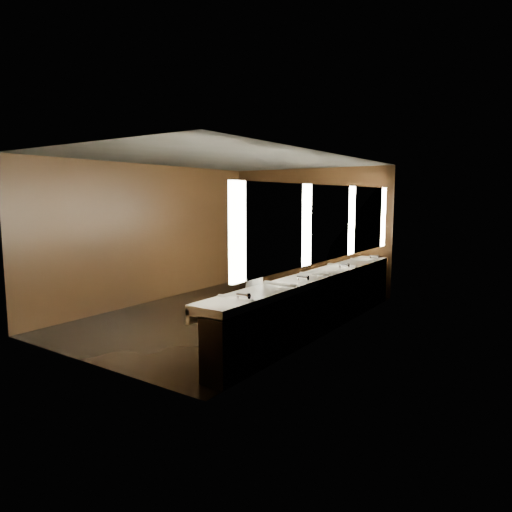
% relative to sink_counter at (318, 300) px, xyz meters
% --- Properties ---
extents(floor, '(6.00, 6.00, 0.00)m').
position_rel_sink_counter_xyz_m(floor, '(-1.79, 0.00, -0.50)').
color(floor, black).
rests_on(floor, ground).
extents(ceiling, '(4.00, 6.00, 0.02)m').
position_rel_sink_counter_xyz_m(ceiling, '(-1.79, 0.00, 2.30)').
color(ceiling, '#2D2D2B').
rests_on(ceiling, wall_back).
extents(wall_back, '(4.00, 0.02, 2.80)m').
position_rel_sink_counter_xyz_m(wall_back, '(-1.79, 3.00, 0.90)').
color(wall_back, black).
rests_on(wall_back, floor).
extents(wall_front, '(4.00, 0.02, 2.80)m').
position_rel_sink_counter_xyz_m(wall_front, '(-1.79, -3.00, 0.90)').
color(wall_front, black).
rests_on(wall_front, floor).
extents(wall_left, '(0.02, 6.00, 2.80)m').
position_rel_sink_counter_xyz_m(wall_left, '(-3.79, 0.00, 0.90)').
color(wall_left, black).
rests_on(wall_left, floor).
extents(wall_right, '(0.02, 6.00, 2.80)m').
position_rel_sink_counter_xyz_m(wall_right, '(0.21, 0.00, 0.90)').
color(wall_right, black).
rests_on(wall_right, floor).
extents(sink_counter, '(0.55, 5.40, 1.01)m').
position_rel_sink_counter_xyz_m(sink_counter, '(0.00, 0.00, 0.00)').
color(sink_counter, black).
rests_on(sink_counter, floor).
extents(mirror_band, '(0.06, 5.03, 1.15)m').
position_rel_sink_counter_xyz_m(mirror_band, '(0.19, -0.00, 1.25)').
color(mirror_band, white).
rests_on(mirror_band, wall_right).
extents(person, '(0.41, 0.62, 1.70)m').
position_rel_sink_counter_xyz_m(person, '(-0.67, -0.82, 0.35)').
color(person, '#87AAC9').
rests_on(person, floor).
extents(trash_bin, '(0.47, 0.47, 0.59)m').
position_rel_sink_counter_xyz_m(trash_bin, '(-0.22, -2.06, -0.20)').
color(trash_bin, black).
rests_on(trash_bin, floor).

